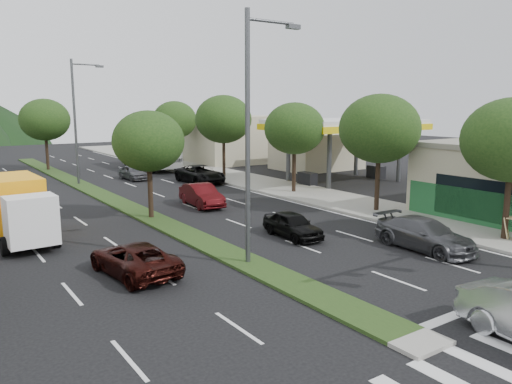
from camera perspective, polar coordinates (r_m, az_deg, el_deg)
ground at (r=15.04m, az=16.86°, el=-15.76°), size 160.00×160.00×0.00m
sidewalk_right at (r=41.12m, az=0.51°, el=1.03°), size 5.00×90.00×0.15m
median at (r=38.39m, az=-17.65°, el=-0.10°), size 1.60×56.00×0.12m
crosswalk at (r=14.03m, az=23.56°, el=-18.11°), size 19.00×2.20×0.01m
gas_canopy at (r=42.52m, az=10.14°, el=7.36°), size 12.20×8.20×5.25m
bldg_right_far at (r=60.55m, az=-4.39°, el=6.25°), size 10.00×16.00×5.20m
tree_r_b at (r=30.54m, az=13.95°, el=7.03°), size 4.80×4.80×6.94m
tree_r_c at (r=36.37m, az=4.42°, el=7.24°), size 4.40×4.40×6.48m
tree_r_d at (r=44.58m, az=-3.74°, el=8.29°), size 5.00×5.00×7.17m
tree_r_e at (r=53.42m, az=-9.28°, el=8.13°), size 4.60×4.60×6.71m
tree_med_near at (r=28.49m, az=-12.18°, el=5.69°), size 4.00×4.00×6.02m
tree_med_far at (r=53.42m, az=-23.00°, el=7.61°), size 4.80×4.80×6.94m
streetlight_near at (r=19.67m, az=-0.46°, el=7.50°), size 2.60×0.25×10.00m
streetlight_mid at (r=42.74m, az=-19.75°, el=8.21°), size 2.60×0.25×10.00m
suv_maroon at (r=19.75m, az=-13.79°, el=-7.41°), size 2.56×4.71×1.25m
car_queue_a at (r=24.51m, az=4.20°, el=-3.77°), size 1.71×3.77×1.26m
car_queue_b at (r=23.63m, az=18.73°, el=-4.60°), size 2.12×4.90×1.40m
car_queue_c at (r=32.15m, az=-6.25°, el=-0.37°), size 1.90×4.45×1.43m
car_queue_d at (r=41.88m, az=-6.37°, el=2.04°), size 2.58×5.36×1.47m
car_queue_e at (r=44.81m, az=-13.86°, el=2.20°), size 1.66×3.82×1.28m
box_truck at (r=26.29m, az=-25.53°, el=-1.98°), size 2.56×6.21×3.03m
motorhome at (r=51.80m, az=-11.90°, el=4.67°), size 3.04×9.30×3.55m
a_frame_sign at (r=26.55m, az=27.23°, el=-3.46°), size 0.85×0.90×1.41m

